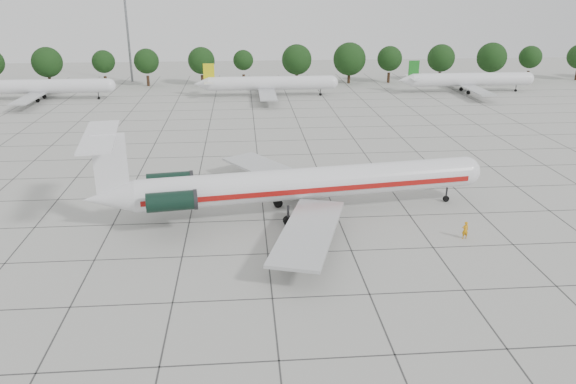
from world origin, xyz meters
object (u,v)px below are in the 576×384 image
ground_crew (465,230)px  bg_airliner_c (270,83)px  bg_airliner_d (469,80)px  floodlight_mast (127,24)px  main_airliner (289,184)px  bg_airliner_b (43,87)px

ground_crew → bg_airliner_c: bearing=-84.2°
bg_airliner_d → ground_crew: bearing=-111.7°
bg_airliner_d → floodlight_mast: bearing=164.9°
main_airliner → floodlight_mast: size_ratio=1.71×
bg_airliner_b → floodlight_mast: (14.54, 23.09, 11.37)m
main_airliner → bg_airliner_c: bearing=80.9°
ground_crew → bg_airliner_d: size_ratio=0.06×
bg_airliner_b → floodlight_mast: bearing=57.8°
bg_airliner_d → bg_airliner_b: bearing=-179.2°
main_airliner → ground_crew: size_ratio=23.78×
bg_airliner_c → bg_airliner_d: same height
bg_airliner_c → floodlight_mast: bearing=146.1°
bg_airliner_b → ground_crew: bearing=-49.4°
main_airliner → bg_airliner_b: bearing=117.0°
main_airliner → bg_airliner_b: 82.65m
ground_crew → bg_airliner_d: (30.40, 76.54, 1.99)m
bg_airliner_c → bg_airliner_b: bearing=-179.8°
main_airliner → ground_crew: bearing=-31.3°
bg_airliner_c → bg_airliner_d: 46.03m
ground_crew → floodlight_mast: bearing=-69.0°
ground_crew → main_airliner: bearing=-29.2°
main_airliner → floodlight_mast: bearing=101.9°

